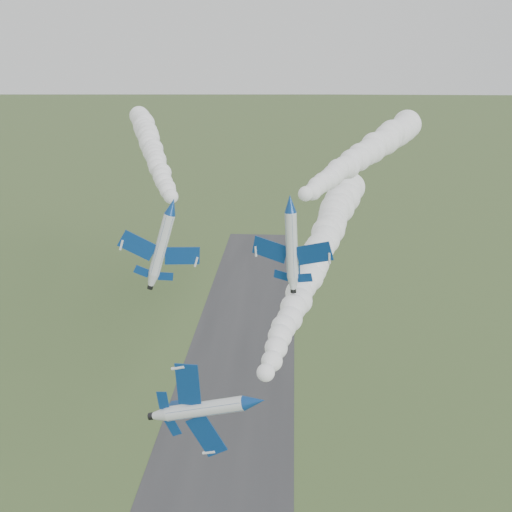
{
  "coord_description": "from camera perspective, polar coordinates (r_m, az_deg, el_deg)",
  "views": [
    {
      "loc": [
        10.7,
        -43.8,
        63.05
      ],
      "look_at": [
        6.66,
        19.04,
        40.96
      ],
      "focal_mm": 40.0,
      "sensor_mm": 36.0,
      "label": 1
    }
  ],
  "objects": [
    {
      "name": "smoke_trail_jet_pair_right",
      "position": [
        94.27,
        11.35,
        10.28
      ],
      "size": [
        28.11,
        59.37,
        5.48
      ],
      "primitive_type": null,
      "rotation": [
        0.0,
        0.0,
        -0.38
      ],
      "color": "white"
    },
    {
      "name": "jet_pair_right",
      "position": [
        63.4,
        3.41,
        5.26
      ],
      "size": [
        9.7,
        11.15,
        2.89
      ],
      "rotation": [
        0.0,
        -0.06,
        -0.38
      ],
      "color": "silver"
    },
    {
      "name": "jet_pair_left",
      "position": [
        65.5,
        -8.4,
        4.92
      ],
      "size": [
        9.2,
        11.24,
        3.61
      ],
      "rotation": [
        0.0,
        0.3,
        0.25
      ],
      "color": "silver"
    },
    {
      "name": "smoke_trail_jet_pair_left",
      "position": [
        103.93,
        -10.49,
        10.96
      ],
      "size": [
        22.72,
        72.14,
        4.5
      ],
      "primitive_type": null,
      "rotation": [
        0.0,
        0.0,
        0.25
      ],
      "color": "white"
    },
    {
      "name": "smoke_trail_jet_lead",
      "position": [
        82.93,
        6.43,
        0.75
      ],
      "size": [
        16.03,
        66.95,
        5.79
      ],
      "primitive_type": null,
      "rotation": [
        0.0,
        0.0,
        -0.15
      ],
      "color": "white"
    },
    {
      "name": "runway",
      "position": [
        97.64,
        -3.73,
        -20.92
      ],
      "size": [
        24.0,
        260.0,
        0.04
      ],
      "primitive_type": "cube",
      "color": "#313133",
      "rests_on": "ground"
    },
    {
      "name": "jet_lead",
      "position": [
        52.43,
        -0.16,
        -14.41
      ],
      "size": [
        4.5,
        11.75,
        9.29
      ],
      "rotation": [
        0.0,
        1.27,
        -0.15
      ],
      "color": "silver"
    }
  ]
}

